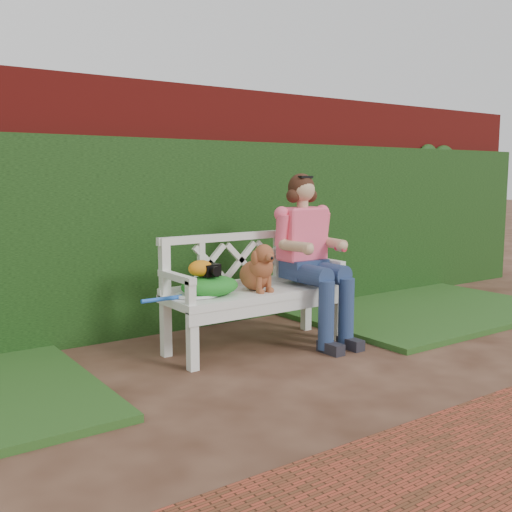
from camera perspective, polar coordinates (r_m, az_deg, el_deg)
ground at (r=4.18m, az=2.95°, el=-11.70°), size 60.00×60.00×0.00m
brick_wall at (r=5.57m, az=-9.13°, el=4.64°), size 10.00×0.30×2.20m
ivy_hedge at (r=5.39m, az=-8.05°, el=1.90°), size 10.00×0.18×1.70m
grass_right at (r=6.42m, az=15.03°, el=-4.83°), size 2.60×2.00×0.05m
brick_paving at (r=3.17m, az=22.09°, el=-18.51°), size 4.00×1.20×0.03m
garden_bench at (r=4.85m, az=-0.00°, el=-5.98°), size 1.59×0.63×0.48m
seated_woman at (r=5.04m, az=4.74°, el=-0.28°), size 0.67×0.84×1.38m
dog at (r=4.72m, az=0.10°, el=-1.03°), size 0.30×0.38×0.38m
tennis_racket at (r=4.52m, az=-5.88°, el=-3.70°), size 0.71×0.41×0.03m
green_bag at (r=4.56m, az=-4.43°, el=-2.80°), size 0.46×0.36×0.16m
camera_item at (r=4.51m, az=-4.38°, el=-1.33°), size 0.14×0.11×0.09m
baseball_glove at (r=4.49m, az=-5.30°, el=-1.17°), size 0.23×0.19×0.12m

